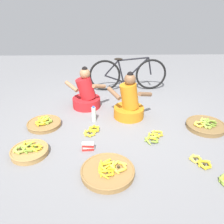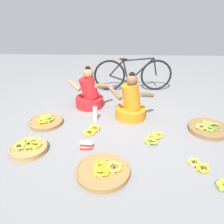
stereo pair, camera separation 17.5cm
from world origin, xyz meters
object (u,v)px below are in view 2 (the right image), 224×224
at_px(banana_basket_near_bicycle, 29,148).
at_px(loose_bananas_near_vendor, 154,138).
at_px(loose_bananas_back_center, 92,130).
at_px(banana_basket_back_right, 46,122).
at_px(loose_bananas_mid_right, 199,165).
at_px(packet_carton_stack, 86,146).
at_px(bicycle_leaning, 133,75).
at_px(vendor_woman_behind, 89,94).
at_px(banana_basket_mid_left, 103,171).
at_px(water_bottle, 95,114).
at_px(vendor_woman_front, 131,104).
at_px(banana_basket_front_center, 208,128).

xyz_separation_m(banana_basket_near_bicycle, loose_bananas_near_vendor, (1.73, 0.33, -0.02)).
relative_size(loose_bananas_near_vendor, loose_bananas_back_center, 1.21).
bearing_deg(banana_basket_back_right, loose_bananas_mid_right, -24.26).
distance_m(banana_basket_back_right, packet_carton_stack, 1.01).
bearing_deg(bicycle_leaning, vendor_woman_behind, -134.59).
relative_size(banana_basket_mid_left, water_bottle, 2.34).
height_order(bicycle_leaning, water_bottle, bicycle_leaning).
height_order(banana_basket_back_right, loose_bananas_near_vendor, banana_basket_back_right).
bearing_deg(water_bottle, banana_basket_near_bicycle, -132.69).
bearing_deg(loose_bananas_near_vendor, vendor_woman_behind, 134.13).
bearing_deg(loose_bananas_near_vendor, loose_bananas_mid_right, -50.60).
xyz_separation_m(vendor_woman_front, banana_basket_back_right, (-1.40, -0.28, -0.22)).
distance_m(vendor_woman_front, loose_bananas_mid_right, 1.51).
bearing_deg(banana_basket_back_right, banana_basket_front_center, -2.90).
bearing_deg(banana_basket_front_center, water_bottle, 171.29).
bearing_deg(banana_basket_mid_left, banana_basket_back_right, 131.82).
relative_size(banana_basket_near_bicycle, packet_carton_stack, 2.84).
bearing_deg(banana_basket_front_center, bicycle_leaning, 122.89).
bearing_deg(loose_bananas_near_vendor, vendor_woman_front, 114.60).
height_order(banana_basket_mid_left, loose_bananas_back_center, banana_basket_mid_left).
bearing_deg(vendor_woman_behind, banana_basket_front_center, -23.16).
distance_m(vendor_woman_behind, banana_basket_back_right, 0.97).
bearing_deg(bicycle_leaning, packet_carton_stack, -108.07).
relative_size(banana_basket_near_bicycle, loose_bananas_mid_right, 1.64).
distance_m(vendor_woman_behind, packet_carton_stack, 1.39).
relative_size(vendor_woman_front, vendor_woman_behind, 1.04).
height_order(vendor_woman_behind, loose_bananas_near_vendor, vendor_woman_behind).
relative_size(vendor_woman_front, loose_bananas_back_center, 2.58).
height_order(banana_basket_near_bicycle, loose_bananas_near_vendor, banana_basket_near_bicycle).
xyz_separation_m(vendor_woman_behind, loose_bananas_mid_right, (1.56, -1.69, -0.22)).
bearing_deg(packet_carton_stack, vendor_woman_behind, 95.14).
bearing_deg(water_bottle, bicycle_leaning, 64.22).
xyz_separation_m(bicycle_leaning, water_bottle, (-0.69, -1.43, -0.23)).
relative_size(vendor_woman_front, loose_bananas_mid_right, 2.68).
relative_size(vendor_woman_behind, water_bottle, 2.85).
bearing_deg(packet_carton_stack, vendor_woman_front, 55.98).
bearing_deg(water_bottle, vendor_woman_behind, 106.28).
bearing_deg(loose_bananas_back_center, bicycle_leaning, 68.61).
distance_m(loose_bananas_near_vendor, water_bottle, 1.07).
bearing_deg(loose_bananas_back_center, loose_bananas_mid_right, -28.87).
distance_m(bicycle_leaning, banana_basket_back_right, 2.19).
bearing_deg(bicycle_leaning, banana_basket_front_center, -57.11).
distance_m(banana_basket_near_bicycle, banana_basket_mid_left, 1.12).
bearing_deg(bicycle_leaning, banana_basket_back_right, -133.47).
relative_size(vendor_woman_behind, loose_bananas_mid_right, 2.58).
height_order(bicycle_leaning, loose_bananas_back_center, bicycle_leaning).
bearing_deg(bicycle_leaning, loose_bananas_back_center, -111.39).
xyz_separation_m(loose_bananas_near_vendor, loose_bananas_back_center, (-0.92, 0.19, 0.00)).
relative_size(banana_basket_mid_left, packet_carton_stack, 3.68).
xyz_separation_m(loose_bananas_near_vendor, water_bottle, (-0.91, 0.55, 0.10)).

